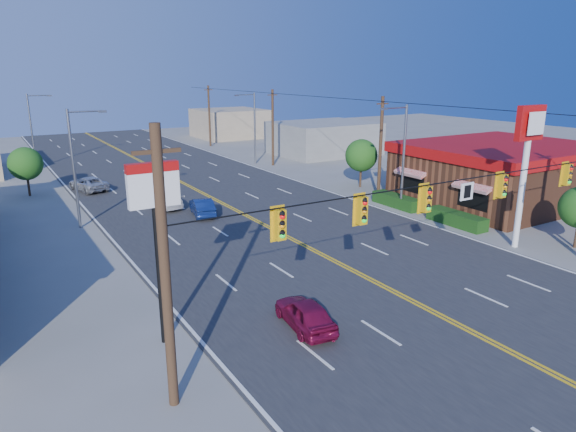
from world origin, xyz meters
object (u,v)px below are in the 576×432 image
kfc (501,172)px  car_blue (202,208)px  car_white (162,200)px  pizza_hut_sign (156,216)px  kfc_pylon (527,148)px  car_magenta (305,315)px  signal_span (444,208)px  car_silver (88,184)px

kfc → car_blue: bearing=159.7°
car_white → pizza_hut_sign: bearing=63.7°
kfc_pylon → car_magenta: kfc_pylon is taller
kfc → pizza_hut_sign: size_ratio=2.38×
pizza_hut_sign → car_blue: size_ratio=1.76×
kfc_pylon → car_white: size_ratio=1.89×
car_magenta → car_white: 22.13m
car_blue → pizza_hut_sign: bearing=75.2°
car_blue → car_white: (-1.80, 3.74, 0.01)m
signal_span → kfc: signal_span is taller
signal_span → pizza_hut_sign: size_ratio=3.55×
car_magenta → car_blue: 18.58m
kfc → car_silver: (-28.19, 21.23, -1.75)m
kfc_pylon → car_white: kfc_pylon is taller
signal_span → car_magenta: signal_span is taller
car_magenta → car_blue: bearing=-91.4°
car_blue → car_silver: size_ratio=0.86×
kfc → car_magenta: bearing=-158.6°
car_white → car_blue: bearing=107.2°
car_magenta → car_silver: 31.34m
pizza_hut_sign → car_blue: pizza_hut_sign is taller
kfc → car_silver: 35.34m
signal_span → car_blue: bearing=97.3°
car_blue → car_white: bearing=-52.2°
kfc → car_blue: 24.18m
pizza_hut_sign → car_magenta: pizza_hut_sign is taller
signal_span → car_white: bearing=100.4°
kfc_pylon → kfc: bearing=42.0°
kfc → signal_span: bearing=-149.1°
signal_span → car_white: signal_span is taller
car_white → car_silver: 9.88m
kfc_pylon → car_blue: 22.02m
signal_span → car_silver: 34.48m
pizza_hut_sign → car_magenta: 7.31m
pizza_hut_sign → car_magenta: bearing=-20.4°
pizza_hut_sign → car_blue: 18.88m
pizza_hut_sign → car_blue: bearing=63.2°
kfc → car_white: 27.31m
pizza_hut_sign → car_white: 21.60m
car_magenta → car_blue: (2.91, 18.35, 0.01)m
kfc_pylon → pizza_hut_sign: bearing=180.0°
signal_span → car_white: 24.86m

